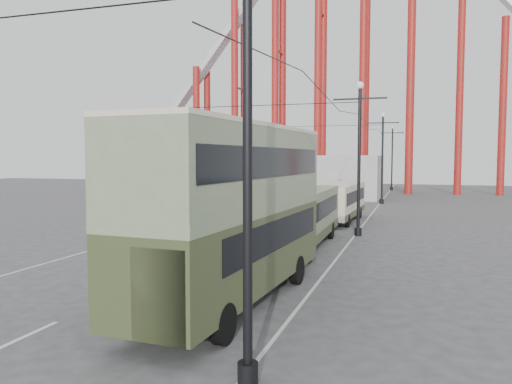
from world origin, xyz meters
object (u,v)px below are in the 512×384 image
(lamp_post_near, at_px, (247,4))
(single_decker_green, at_px, (301,215))
(single_decker_cream, at_px, (341,200))
(double_decker_bus, at_px, (234,204))
(pedestrian, at_px, (170,251))

(lamp_post_near, distance_m, single_decker_green, 17.45)
(single_decker_green, relative_size, single_decker_cream, 1.18)
(lamp_post_near, bearing_deg, double_decker_bus, 112.99)
(pedestrian, bearing_deg, lamp_post_near, 85.34)
(lamp_post_near, relative_size, single_decker_cream, 1.18)
(double_decker_bus, bearing_deg, pedestrian, 144.21)
(single_decker_cream, xyz_separation_m, pedestrian, (-4.43, -18.57, -0.71))
(lamp_post_near, bearing_deg, single_decker_cream, 94.16)
(lamp_post_near, xyz_separation_m, double_decker_bus, (-2.35, 5.53, -4.58))
(double_decker_bus, distance_m, single_decker_cream, 21.98)
(double_decker_bus, height_order, pedestrian, double_decker_bus)
(lamp_post_near, distance_m, single_decker_cream, 28.22)
(single_decker_green, xyz_separation_m, single_decker_cream, (0.47, 11.30, -0.13))
(single_decker_cream, relative_size, pedestrian, 5.20)
(lamp_post_near, bearing_deg, pedestrian, 125.93)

